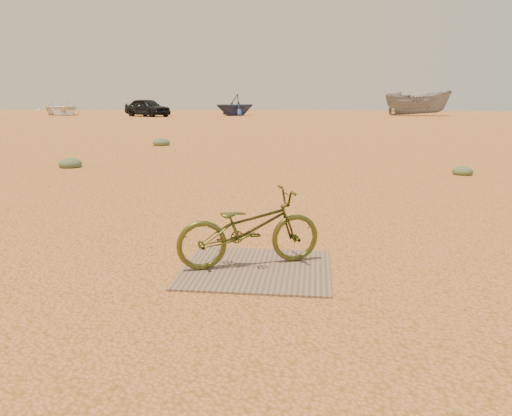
# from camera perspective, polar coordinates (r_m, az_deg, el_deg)

# --- Properties ---
(ground) EXTENTS (120.00, 120.00, 0.00)m
(ground) POSITION_cam_1_polar(r_m,az_deg,el_deg) (4.81, -1.69, -8.30)
(ground) COLOR #E3884F
(ground) RESTS_ON ground
(plywood_board) EXTENTS (1.49, 1.32, 0.02)m
(plywood_board) POSITION_cam_1_polar(r_m,az_deg,el_deg) (5.09, 0.00, -6.98)
(plywood_board) COLOR #7D6555
(plywood_board) RESTS_ON ground
(bicycle) EXTENTS (1.58, 1.06, 0.78)m
(bicycle) POSITION_cam_1_polar(r_m,az_deg,el_deg) (5.06, -0.77, -2.31)
(bicycle) COLOR #484A19
(bicycle) RESTS_ON plywood_board
(car) EXTENTS (4.91, 4.00, 1.57)m
(car) POSITION_cam_1_polar(r_m,az_deg,el_deg) (46.03, -12.32, 11.16)
(car) COLOR black
(car) RESTS_ON ground
(boat_near_left) EXTENTS (7.05, 7.43, 1.25)m
(boat_near_left) POSITION_cam_1_polar(r_m,az_deg,el_deg) (52.25, -21.42, 10.56)
(boat_near_left) COLOR silver
(boat_near_left) RESTS_ON ground
(boat_far_left) EXTENTS (5.00, 4.92, 1.99)m
(boat_far_left) POSITION_cam_1_polar(r_m,az_deg,el_deg) (47.01, -2.42, 11.71)
(boat_far_left) COLOR navy
(boat_far_left) RESTS_ON ground
(boat_mid_right) EXTENTS (6.05, 2.74, 2.27)m
(boat_mid_right) POSITION_cam_1_polar(r_m,az_deg,el_deg) (49.48, 17.98, 11.33)
(boat_mid_right) COLOR gray
(boat_mid_right) RESTS_ON ground
(kale_a) EXTENTS (0.56, 0.56, 0.31)m
(kale_a) POSITION_cam_1_polar(r_m,az_deg,el_deg) (13.28, -20.44, 4.38)
(kale_a) COLOR #5C734F
(kale_a) RESTS_ON ground
(kale_b) EXTENTS (0.45, 0.45, 0.25)m
(kale_b) POSITION_cam_1_polar(r_m,az_deg,el_deg) (12.19, 22.51, 3.55)
(kale_b) COLOR #5C734F
(kale_b) RESTS_ON ground
(kale_c) EXTENTS (0.61, 0.61, 0.34)m
(kale_c) POSITION_cam_1_polar(r_m,az_deg,el_deg) (18.48, -10.76, 7.05)
(kale_c) COLOR #5C734F
(kale_c) RESTS_ON ground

